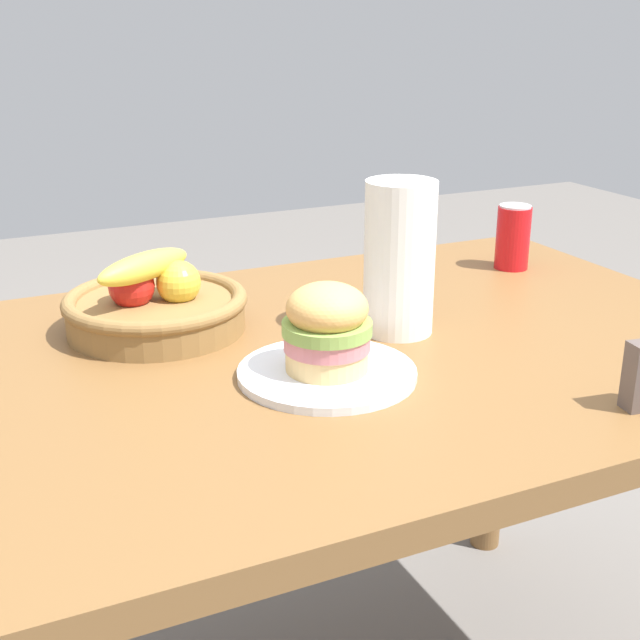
% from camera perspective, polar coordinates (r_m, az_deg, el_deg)
% --- Properties ---
extents(dining_table, '(1.40, 0.90, 0.75)m').
position_cam_1_polar(dining_table, '(1.32, 0.00, -6.16)').
color(dining_table, brown).
rests_on(dining_table, ground_plane).
extents(plate, '(0.25, 0.25, 0.01)m').
position_cam_1_polar(plate, '(1.18, 0.47, -3.56)').
color(plate, white).
rests_on(plate, dining_table).
extents(sandwich, '(0.12, 0.12, 0.12)m').
position_cam_1_polar(sandwich, '(1.16, 0.48, -0.51)').
color(sandwich, '#E5BC75').
rests_on(sandwich, plate).
extents(soda_can, '(0.07, 0.07, 0.13)m').
position_cam_1_polar(soda_can, '(1.71, 12.79, 5.44)').
color(soda_can, red).
rests_on(soda_can, dining_table).
extents(fruit_basket, '(0.29, 0.29, 0.14)m').
position_cam_1_polar(fruit_basket, '(1.37, -10.97, 0.98)').
color(fruit_basket, olive).
rests_on(fruit_basket, dining_table).
extents(paper_towel_roll, '(0.11, 0.11, 0.24)m').
position_cam_1_polar(paper_towel_roll, '(1.32, 5.34, 4.15)').
color(paper_towel_roll, white).
rests_on(paper_towel_roll, dining_table).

